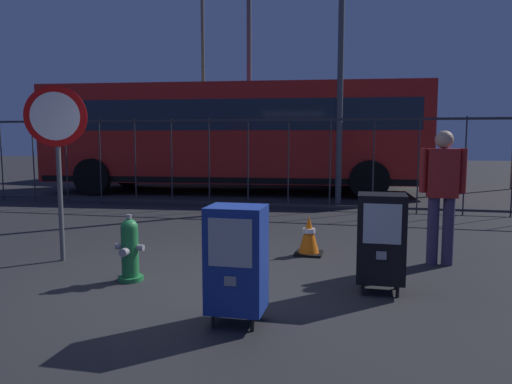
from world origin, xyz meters
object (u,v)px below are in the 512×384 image
newspaper_box_secondary (381,238)px  stop_sign (57,136)px  street_light_far_left (341,24)px  bus_near (234,132)px  bus_far (246,133)px  street_light_near_right (249,26)px  fire_hydrant (130,250)px  pedestrian (442,190)px  traffic_cone (309,236)px  newspaper_box_primary (237,259)px  street_light_far_right (203,71)px

newspaper_box_secondary → stop_sign: stop_sign is taller
street_light_far_left → bus_near: bearing=149.0°
bus_far → street_light_far_left: (3.58, -5.50, 2.45)m
street_light_near_right → bus_near: bearing=-110.2°
newspaper_box_secondary → stop_sign: bearing=173.6°
fire_hydrant → street_light_near_right: street_light_near_right is taller
bus_near → street_light_near_right: (0.27, 0.73, 3.06)m
pedestrian → traffic_cone: 1.80m
stop_sign → bus_near: bus_near is taller
bus_near → newspaper_box_primary: bearing=-79.6°
stop_sign → street_light_far_left: bearing=63.1°
bus_far → street_light_near_right: size_ratio=1.28×
newspaper_box_secondary → pedestrian: (0.76, 1.30, 0.38)m
pedestrian → street_light_near_right: (-4.33, 7.97, 3.82)m
stop_sign → traffic_cone: 3.51m
newspaper_box_primary → traffic_cone: newspaper_box_primary is taller
newspaper_box_secondary → bus_far: 13.01m
fire_hydrant → bus_near: 8.89m
bus_far → bus_near: bearing=-73.9°
traffic_cone → street_light_near_right: size_ratio=0.06×
bus_near → street_light_far_right: 6.85m
stop_sign → street_light_far_right: 14.31m
traffic_cone → street_light_far_left: size_ratio=0.07×
newspaper_box_primary → bus_near: (-2.62, 9.69, 1.14)m
fire_hydrant → stop_sign: stop_sign is taller
newspaper_box_secondary → bus_near: bus_near is taller
street_light_near_right → street_light_far_left: street_light_near_right is taller
pedestrian → street_light_near_right: 9.84m
stop_sign → pedestrian: (4.73, 0.86, -0.65)m
bus_near → bus_far: (-0.53, 3.66, 0.00)m
newspaper_box_primary → street_light_far_left: street_light_far_left is taller
newspaper_box_primary → street_light_near_right: 11.48m
bus_near → stop_sign: bearing=-95.7°
stop_sign → bus_far: 11.76m
fire_hydrant → bus_far: bearing=97.7°
fire_hydrant → pedestrian: size_ratio=0.45×
street_light_far_left → street_light_near_right: bearing=137.2°
fire_hydrant → bus_far: (-1.67, 12.38, 1.36)m
pedestrian → bus_near: size_ratio=0.16×
newspaper_box_primary → street_light_near_right: street_light_near_right is taller
bus_far → newspaper_box_primary: bearing=-68.8°
pedestrian → stop_sign: bearing=-169.7°
fire_hydrant → street_light_near_right: size_ratio=0.09×
newspaper_box_primary → bus_near: bus_near is taller
newspaper_box_primary → street_light_far_right: 16.75m
newspaper_box_secondary → street_light_far_right: street_light_far_right is taller
fire_hydrant → newspaper_box_primary: 1.79m
traffic_cone → street_light_far_right: (-5.75, 12.79, 3.96)m
newspaper_box_primary → street_light_near_right: bearing=102.7°
street_light_near_right → street_light_far_left: size_ratio=1.17×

